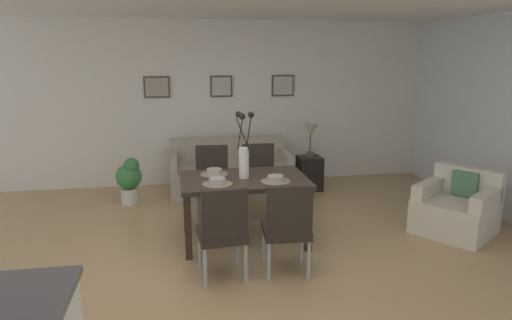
# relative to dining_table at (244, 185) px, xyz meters

# --- Properties ---
(ground_plane) EXTENTS (9.00, 9.00, 0.00)m
(ground_plane) POSITION_rel_dining_table_xyz_m (-0.22, -0.73, -0.65)
(ground_plane) COLOR tan
(back_wall_panel) EXTENTS (9.00, 0.10, 2.60)m
(back_wall_panel) POSITION_rel_dining_table_xyz_m (-0.22, 2.52, 0.65)
(back_wall_panel) COLOR silver
(back_wall_panel) RESTS_ON ground
(dining_table) EXTENTS (1.40, 0.91, 0.74)m
(dining_table) POSITION_rel_dining_table_xyz_m (0.00, 0.00, 0.00)
(dining_table) COLOR #33261E
(dining_table) RESTS_ON ground
(dining_chair_near_left) EXTENTS (0.47, 0.47, 0.92)m
(dining_chair_near_left) POSITION_rel_dining_table_xyz_m (-0.33, -0.88, -0.14)
(dining_chair_near_left) COLOR black
(dining_chair_near_left) RESTS_ON ground
(dining_chair_near_right) EXTENTS (0.47, 0.47, 0.92)m
(dining_chair_near_right) POSITION_rel_dining_table_xyz_m (-0.29, 0.88, -0.14)
(dining_chair_near_right) COLOR black
(dining_chair_near_right) RESTS_ON ground
(dining_chair_far_left) EXTENTS (0.47, 0.47, 0.92)m
(dining_chair_far_left) POSITION_rel_dining_table_xyz_m (0.29, -0.89, -0.14)
(dining_chair_far_left) COLOR black
(dining_chair_far_left) RESTS_ON ground
(dining_chair_far_right) EXTENTS (0.46, 0.46, 0.92)m
(dining_chair_far_right) POSITION_rel_dining_table_xyz_m (0.33, 0.88, -0.14)
(dining_chair_far_right) COLOR black
(dining_chair_far_right) RESTS_ON ground
(centerpiece_vase) EXTENTS (0.21, 0.23, 0.73)m
(centerpiece_vase) POSITION_rel_dining_table_xyz_m (0.00, 0.00, 0.37)
(centerpiece_vase) COLOR white
(centerpiece_vase) RESTS_ON dining_table
(placemat_near_left) EXTENTS (0.32, 0.32, 0.01)m
(placemat_near_left) POSITION_rel_dining_table_xyz_m (-0.32, -0.21, 0.09)
(placemat_near_left) COLOR #7F705B
(placemat_near_left) RESTS_ON dining_table
(bowl_near_left) EXTENTS (0.17, 0.17, 0.07)m
(bowl_near_left) POSITION_rel_dining_table_xyz_m (-0.32, -0.21, 0.13)
(bowl_near_left) COLOR #B2ADA3
(bowl_near_left) RESTS_ON dining_table
(placemat_near_right) EXTENTS (0.32, 0.32, 0.01)m
(placemat_near_right) POSITION_rel_dining_table_xyz_m (-0.32, 0.21, 0.09)
(placemat_near_right) COLOR #7F705B
(placemat_near_right) RESTS_ON dining_table
(bowl_near_right) EXTENTS (0.17, 0.17, 0.07)m
(bowl_near_right) POSITION_rel_dining_table_xyz_m (-0.32, 0.21, 0.13)
(bowl_near_right) COLOR #B2ADA3
(bowl_near_right) RESTS_ON dining_table
(placemat_far_left) EXTENTS (0.32, 0.32, 0.01)m
(placemat_far_left) POSITION_rel_dining_table_xyz_m (0.31, -0.21, 0.09)
(placemat_far_left) COLOR #7F705B
(placemat_far_left) RESTS_ON dining_table
(bowl_far_left) EXTENTS (0.17, 0.17, 0.07)m
(bowl_far_left) POSITION_rel_dining_table_xyz_m (0.32, -0.21, 0.13)
(bowl_far_left) COLOR #B2ADA3
(bowl_far_left) RESTS_ON dining_table
(sofa) EXTENTS (1.79, 0.84, 0.80)m
(sofa) POSITION_rel_dining_table_xyz_m (0.06, 1.89, -0.37)
(sofa) COLOR #A89E8E
(sofa) RESTS_ON ground
(side_table) EXTENTS (0.36, 0.36, 0.52)m
(side_table) POSITION_rel_dining_table_xyz_m (1.30, 1.82, -0.39)
(side_table) COLOR black
(side_table) RESTS_ON ground
(table_lamp) EXTENTS (0.22, 0.22, 0.51)m
(table_lamp) POSITION_rel_dining_table_xyz_m (1.30, 1.82, 0.24)
(table_lamp) COLOR #4C4C51
(table_lamp) RESTS_ON side_table
(armchair) EXTENTS (1.12, 1.12, 0.75)m
(armchair) POSITION_rel_dining_table_xyz_m (2.53, -0.18, -0.36)
(armchair) COLOR beige
(armchair) RESTS_ON ground
(framed_picture_left) EXTENTS (0.40, 0.03, 0.33)m
(framed_picture_left) POSITION_rel_dining_table_xyz_m (-1.00, 2.45, 0.93)
(framed_picture_left) COLOR #473828
(framed_picture_center) EXTENTS (0.35, 0.03, 0.33)m
(framed_picture_center) POSITION_rel_dining_table_xyz_m (-0.00, 2.45, 0.93)
(framed_picture_center) COLOR #473828
(framed_picture_right) EXTENTS (0.36, 0.03, 0.34)m
(framed_picture_right) POSITION_rel_dining_table_xyz_m (1.00, 2.45, 0.93)
(framed_picture_right) COLOR #473828
(potted_plant) EXTENTS (0.36, 0.36, 0.67)m
(potted_plant) POSITION_rel_dining_table_xyz_m (-1.41, 1.57, -0.28)
(potted_plant) COLOR silver
(potted_plant) RESTS_ON ground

